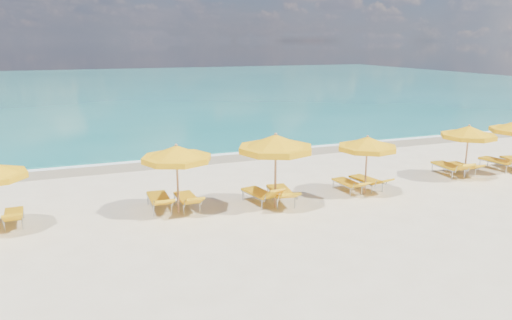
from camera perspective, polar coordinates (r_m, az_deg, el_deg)
name	(u,v)px	position (r m, az deg, el deg)	size (l,w,h in m)	color
ground_plane	(272,203)	(17.32, 1.82, -4.94)	(120.00, 120.00, 0.00)	beige
ocean	(117,87)	(63.67, -15.62, 8.04)	(120.00, 80.00, 0.30)	#136F6A
wet_sand_band	(211,158)	(24.05, -5.14, 0.26)	(120.00, 2.60, 0.01)	tan
foam_line	(207,154)	(24.80, -5.66, 0.66)	(120.00, 1.20, 0.03)	white
whitecap_near	(73,133)	(32.56, -20.23, 2.96)	(14.00, 0.36, 0.05)	white
whitecap_far	(247,108)	(42.06, -1.05, 5.99)	(18.00, 0.30, 0.05)	white
umbrella_3	(177,154)	(16.07, -9.07, 0.67)	(2.27, 2.27, 2.29)	tan
umbrella_4	(276,144)	(16.34, 2.26, 1.84)	(2.68, 2.68, 2.55)	tan
umbrella_5	(367,144)	(18.33, 12.60, 1.79)	(2.52, 2.52, 2.18)	tan
umbrella_6	(469,133)	(21.77, 23.13, 2.90)	(2.61, 2.61, 2.21)	tan
lounger_2_right	(14,219)	(16.94, -25.92, -6.07)	(0.60, 1.68, 0.68)	#A5A8AD
lounger_3_left	(160,203)	(16.87, -10.96, -4.87)	(0.69, 2.01, 0.73)	#A5A8AD
lounger_3_right	(187,202)	(16.83, -7.85, -4.83)	(0.65, 1.87, 0.73)	#A5A8AD
lounger_4_left	(260,198)	(17.15, 0.43, -4.32)	(0.96, 1.95, 0.82)	#A5A8AD
lounger_4_right	(281,196)	(17.24, 2.90, -4.19)	(0.97, 2.17, 0.77)	#A5A8AD
lounger_5_left	(348,187)	(18.82, 10.47, -3.00)	(0.66, 1.78, 0.65)	#A5A8AD
lounger_5_right	(367,184)	(19.29, 12.58, -2.67)	(0.87, 1.91, 0.67)	#A5A8AD
lounger_6_left	(449,170)	(22.22, 21.16, -1.07)	(0.78, 2.04, 0.80)	#A5A8AD
lounger_6_right	(462,169)	(22.79, 22.50, -0.95)	(0.62, 1.72, 0.63)	#A5A8AD
lounger_7_left	(498,164)	(24.09, 25.92, -0.46)	(0.92, 1.95, 0.90)	#A5A8AD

